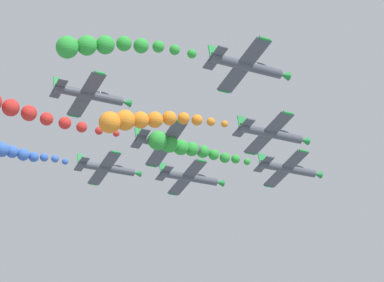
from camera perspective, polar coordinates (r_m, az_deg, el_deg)
airplane_lead at (r=113.35m, az=6.94°, el=-1.99°), size 9.31×10.35×3.26m
smoke_trail_lead at (r=103.90m, az=-0.70°, el=-0.42°), size 3.52×16.06×2.52m
airplane_left_inner at (r=116.16m, az=-0.13°, el=-2.63°), size 9.32×10.35×3.25m
airplane_right_inner at (r=101.00m, az=5.75°, el=0.53°), size 9.36×10.35×3.16m
smoke_trail_right_inner at (r=92.53m, az=-3.73°, el=1.47°), size 2.57×16.43×4.26m
airplane_left_outer at (r=103.59m, az=-1.59°, el=-0.23°), size 9.11×10.35×3.59m
airplane_right_outer at (r=122.59m, az=-6.05°, el=-1.95°), size 9.33×10.35×3.22m
airplane_trailing at (r=89.98m, az=4.01°, el=5.37°), size 9.29×10.35×3.30m
smoke_trail_trailing at (r=83.03m, az=-6.34°, el=6.76°), size 2.73×15.33×3.95m
airplane_high_slot at (r=101.68m, az=-7.27°, el=3.28°), size 9.35×10.35×3.18m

